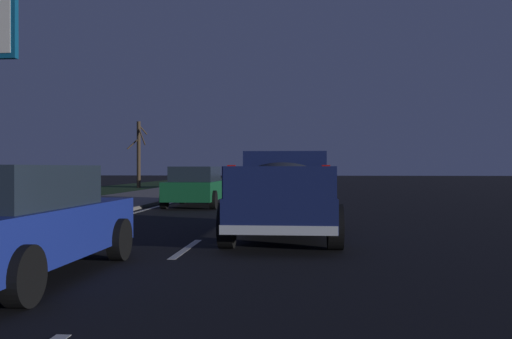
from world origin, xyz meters
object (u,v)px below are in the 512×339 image
at_px(sedan_blue, 15,221).
at_px(bare_tree_far, 139,153).
at_px(sedan_green, 196,186).
at_px(sedan_black, 247,178).
at_px(pickup_truck, 284,192).

height_order(sedan_blue, bare_tree_far, bare_tree_far).
bearing_deg(bare_tree_far, sedan_blue, -165.80).
bearing_deg(sedan_green, sedan_black, -0.99).
distance_m(sedan_blue, sedan_black, 30.60).
bearing_deg(sedan_black, sedan_blue, 179.85).
relative_size(pickup_truck, bare_tree_far, 1.11).
height_order(sedan_black, bare_tree_far, bare_tree_far).
height_order(sedan_green, sedan_black, same).
bearing_deg(sedan_blue, sedan_green, 0.86).
xyz_separation_m(pickup_truck, sedan_black, (25.76, 3.40, -0.20)).
distance_m(pickup_truck, sedan_blue, 5.97).
distance_m(sedan_black, bare_tree_far, 8.61).
bearing_deg(sedan_black, sedan_green, 179.01).
bearing_deg(sedan_green, bare_tree_far, 23.26).
height_order(pickup_truck, bare_tree_far, bare_tree_far).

